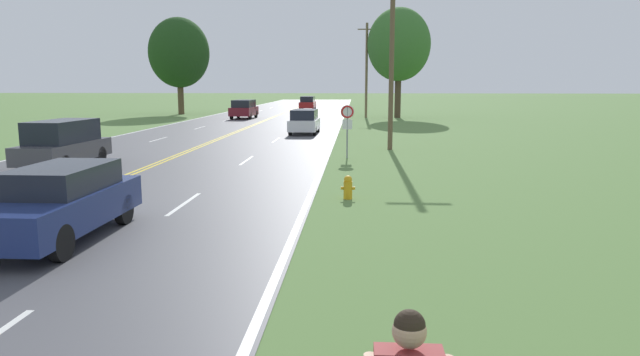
% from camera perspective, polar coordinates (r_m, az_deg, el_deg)
% --- Properties ---
extents(fire_hydrant, '(0.41, 0.25, 0.68)m').
position_cam_1_polar(fire_hydrant, '(16.39, 2.81, -0.91)').
color(fire_hydrant, gold).
rests_on(fire_hydrant, ground).
extents(traffic_sign, '(0.60, 0.10, 2.36)m').
position_cam_1_polar(traffic_sign, '(25.31, 2.75, 5.98)').
color(traffic_sign, gray).
rests_on(traffic_sign, ground).
extents(utility_pole_midground, '(1.80, 0.24, 8.68)m').
position_cam_1_polar(utility_pole_midground, '(28.82, 7.18, 11.76)').
color(utility_pole_midground, brown).
rests_on(utility_pole_midground, ground).
extents(utility_pole_far, '(1.80, 0.24, 9.02)m').
position_cam_1_polar(utility_pole_far, '(56.24, 4.67, 10.80)').
color(utility_pole_far, brown).
rests_on(utility_pole_far, ground).
extents(tree_left_verge, '(6.42, 6.42, 10.25)m').
position_cam_1_polar(tree_left_verge, '(64.04, -13.92, 12.06)').
color(tree_left_verge, brown).
rests_on(tree_left_verge, ground).
extents(tree_mid_treeline, '(6.01, 6.01, 10.43)m').
position_cam_1_polar(tree_mid_treeline, '(56.30, 7.90, 13.06)').
color(tree_mid_treeline, '#473828').
rests_on(tree_mid_treeline, ground).
extents(car_dark_blue_sedan_mid_near, '(1.73, 4.65, 1.57)m').
position_cam_1_polar(car_dark_blue_sedan_mid_near, '(13.22, -24.47, -2.18)').
color(car_dark_blue_sedan_mid_near, black).
rests_on(car_dark_blue_sedan_mid_near, ground).
extents(car_dark_grey_van_mid_far, '(1.93, 4.59, 1.88)m').
position_cam_1_polar(car_dark_grey_van_mid_far, '(24.56, -24.29, 3.19)').
color(car_dark_grey_van_mid_far, black).
rests_on(car_dark_grey_van_mid_far, ground).
extents(car_white_hatchback_receding, '(1.83, 4.15, 1.60)m').
position_cam_1_polar(car_white_hatchback_receding, '(37.75, -1.56, 5.70)').
color(car_white_hatchback_receding, black).
rests_on(car_white_hatchback_receding, ground).
extents(car_maroon_suv_distant, '(2.10, 4.25, 1.77)m').
position_cam_1_polar(car_maroon_suv_distant, '(54.79, -7.63, 6.88)').
color(car_maroon_suv_distant, black).
rests_on(car_maroon_suv_distant, ground).
extents(car_red_van_horizon, '(1.83, 4.87, 1.72)m').
position_cam_1_polar(car_red_van_horizon, '(72.24, -1.23, 7.53)').
color(car_red_van_horizon, black).
rests_on(car_red_van_horizon, ground).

